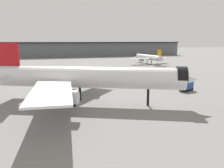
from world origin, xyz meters
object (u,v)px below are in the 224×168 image
object	(u,v)px
airliner_far_taxiway	(148,57)
traffic_cone_wingtip	(30,86)
airliner_near_gate	(85,78)
baggage_tug_wing	(109,78)
service_truck_front	(187,86)

from	to	relation	value
airliner_far_taxiway	traffic_cone_wingtip	distance (m)	101.48
traffic_cone_wingtip	airliner_near_gate	bearing A→B (deg)	-55.72
airliner_far_taxiway	baggage_tug_wing	world-z (taller)	airliner_far_taxiway
baggage_tug_wing	traffic_cone_wingtip	size ratio (longest dim) A/B	5.32
airliner_far_taxiway	baggage_tug_wing	distance (m)	76.66
service_truck_front	airliner_near_gate	bearing A→B (deg)	-16.98
airliner_near_gate	traffic_cone_wingtip	world-z (taller)	airliner_near_gate
airliner_far_taxiway	baggage_tug_wing	bearing A→B (deg)	132.12
airliner_far_taxiway	service_truck_front	world-z (taller)	airliner_far_taxiway
airliner_far_taxiway	service_truck_front	bearing A→B (deg)	152.74
service_truck_front	baggage_tug_wing	world-z (taller)	service_truck_front
airliner_near_gate	airliner_far_taxiway	distance (m)	111.41
service_truck_front	traffic_cone_wingtip	distance (m)	56.16
airliner_far_taxiway	traffic_cone_wingtip	world-z (taller)	airliner_far_taxiway
traffic_cone_wingtip	airliner_far_taxiway	bearing A→B (deg)	43.82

